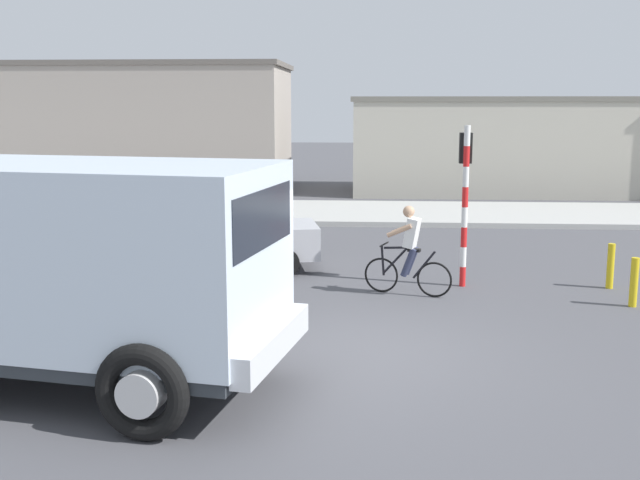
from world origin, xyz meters
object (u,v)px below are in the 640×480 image
(pedestrian_near_kerb, at_px, (153,205))
(bollard_far, at_px, (611,266))
(cyclist, at_px, (409,250))
(traffic_light_pole, at_px, (465,183))
(car_white_mid, at_px, (223,233))
(truck_foreground, at_px, (70,261))
(bollard_near, at_px, (634,282))

(pedestrian_near_kerb, height_order, bollard_far, pedestrian_near_kerb)
(cyclist, relative_size, pedestrian_near_kerb, 1.06)
(cyclist, relative_size, traffic_light_pole, 0.54)
(cyclist, distance_m, car_white_mid, 4.41)
(traffic_light_pole, xyz_separation_m, bollard_far, (2.89, -0.07, -1.62))
(truck_foreground, bearing_deg, car_white_mid, 85.61)
(truck_foreground, bearing_deg, traffic_light_pole, 47.14)
(car_white_mid, bearing_deg, pedestrian_near_kerb, 123.01)
(truck_foreground, bearing_deg, cyclist, 49.14)
(traffic_light_pole, bearing_deg, bollard_near, -26.92)
(pedestrian_near_kerb, distance_m, bollard_far, 12.08)
(bollard_far, bearing_deg, cyclist, -168.82)
(pedestrian_near_kerb, height_order, bollard_near, pedestrian_near_kerb)
(car_white_mid, bearing_deg, cyclist, -26.47)
(truck_foreground, distance_m, bollard_far, 10.47)
(truck_foreground, xyz_separation_m, car_white_mid, (0.55, 7.16, -0.85))
(truck_foreground, relative_size, bollard_near, 6.40)
(truck_foreground, relative_size, car_white_mid, 1.35)
(car_white_mid, xyz_separation_m, bollard_far, (7.96, -1.17, -0.37))
(truck_foreground, relative_size, cyclist, 3.35)
(car_white_mid, bearing_deg, traffic_light_pole, -12.28)
(traffic_light_pole, bearing_deg, bollard_far, -1.33)
(cyclist, bearing_deg, pedestrian_near_kerb, 137.07)
(truck_foreground, xyz_separation_m, pedestrian_near_kerb, (-2.25, 11.47, -0.82))
(car_white_mid, distance_m, bollard_near, 8.37)
(bollard_near, relative_size, bollard_far, 1.00)
(car_white_mid, relative_size, pedestrian_near_kerb, 2.63)
(cyclist, xyz_separation_m, pedestrian_near_kerb, (-6.74, 6.27, -0.02))
(cyclist, bearing_deg, bollard_far, 11.18)
(car_white_mid, bearing_deg, truck_foreground, -94.39)
(truck_foreground, distance_m, pedestrian_near_kerb, 11.72)
(bollard_far, bearing_deg, bollard_near, -90.00)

